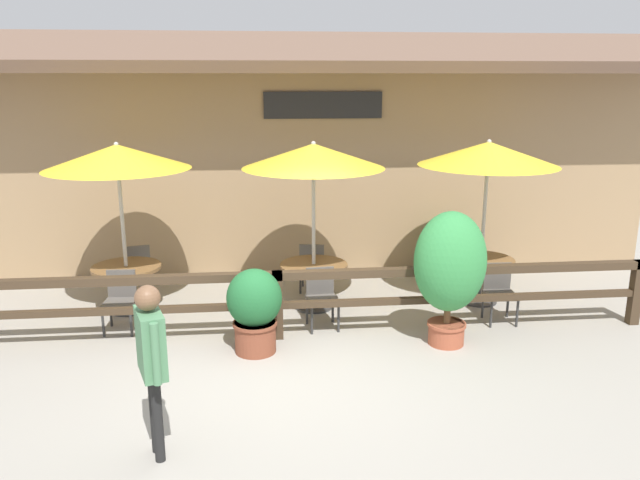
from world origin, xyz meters
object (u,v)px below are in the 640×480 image
dining_table_near (127,275)px  dining_table_far (481,267)px  patio_umbrella_far (488,154)px  potted_plant_corner_fern (450,267)px  patio_umbrella_near (117,157)px  dining_table_middle (314,273)px  chair_middle_streetside (322,295)px  chair_near_streetside (120,298)px  patio_umbrella_middle (313,156)px  chair_far_wallside (463,259)px  potted_plant_tall_tropical (255,308)px  chair_far_streetside (499,290)px  chair_middle_wallside (312,264)px  chair_near_wallside (138,266)px  pedestrian (151,349)px  potted_plant_broad_leaf (444,248)px

dining_table_near → dining_table_far: same height
patio_umbrella_far → potted_plant_corner_fern: 2.22m
patio_umbrella_near → dining_table_middle: (2.83, -0.18, -1.78)m
chair_middle_streetside → dining_table_far: (2.59, 0.75, 0.10)m
chair_near_streetside → chair_middle_streetside: same height
patio_umbrella_near → chair_middle_streetside: patio_umbrella_near is taller
patio_umbrella_near → chair_middle_streetside: (2.87, -0.93, -1.88)m
patio_umbrella_middle → chair_far_wallside: size_ratio=3.03×
dining_table_near → chair_near_streetside: chair_near_streetside is taller
dining_table_middle → patio_umbrella_far: bearing=0.1°
patio_umbrella_middle → dining_table_far: bearing=0.1°
chair_far_wallside → potted_plant_tall_tropical: size_ratio=0.76×
dining_table_middle → chair_far_streetside: (2.64, -0.80, -0.10)m
patio_umbrella_near → chair_near_streetside: patio_umbrella_near is taller
chair_middle_streetside → chair_far_streetside: same height
chair_middle_streetside → patio_umbrella_near: bearing=156.8°
patio_umbrella_middle → chair_middle_wallside: bearing=86.4°
chair_near_wallside → chair_far_streetside: 5.72m
patio_umbrella_far → chair_far_wallside: (-0.02, 0.80, -1.88)m
chair_far_wallside → patio_umbrella_middle: bearing=26.8°
patio_umbrella_far → pedestrian: bearing=-139.9°
dining_table_middle → patio_umbrella_middle: bearing=-90.0°
patio_umbrella_middle → potted_plant_tall_tropical: (-0.90, -1.51, -1.75)m
chair_middle_streetside → potted_plant_corner_fern: (1.60, -0.77, 0.61)m
dining_table_near → chair_far_streetside: chair_far_streetside is taller
patio_umbrella_near → patio_umbrella_far: same height
patio_umbrella_near → dining_table_far: patio_umbrella_near is taller
patio_umbrella_near → pedestrian: 4.24m
chair_near_streetside → patio_umbrella_far: patio_umbrella_far is taller
patio_umbrella_far → potted_plant_tall_tropical: size_ratio=2.29×
patio_umbrella_near → dining_table_near: size_ratio=2.48×
patio_umbrella_middle → chair_middle_streetside: patio_umbrella_middle is taller
patio_umbrella_middle → chair_middle_streetside: size_ratio=3.03×
chair_far_streetside → chair_near_streetside: bearing=179.7°
chair_middle_wallside → chair_far_wallside: bearing=-168.3°
chair_near_streetside → chair_middle_wallside: 3.12m
dining_table_far → chair_far_streetside: chair_far_streetside is taller
patio_umbrella_middle → chair_near_wallside: bearing=161.5°
dining_table_near → pedestrian: size_ratio=0.61×
chair_middle_streetside → potted_plant_broad_leaf: potted_plant_broad_leaf is taller
potted_plant_tall_tropical → pedestrian: bearing=-112.2°
dining_table_far → potted_plant_tall_tropical: size_ratio=0.92×
dining_table_far → dining_table_near: bearing=178.2°
chair_middle_wallside → dining_table_middle: bearing=96.8°
chair_middle_streetside → dining_table_far: size_ratio=0.82×
chair_middle_wallside → pedestrian: size_ratio=0.50×
chair_near_streetside → chair_far_streetside: bearing=0.9°
patio_umbrella_far → potted_plant_broad_leaf: patio_umbrella_far is taller
patio_umbrella_near → chair_middle_streetside: size_ratio=3.03×
dining_table_middle → patio_umbrella_far: size_ratio=0.40×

